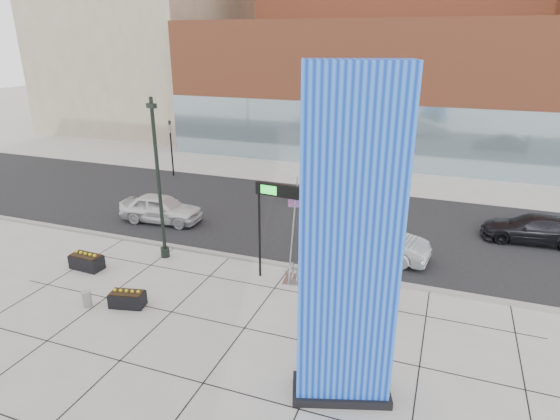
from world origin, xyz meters
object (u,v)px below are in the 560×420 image
(car_silver_mid, at_px, (375,241))
(car_white_west, at_px, (161,208))
(public_art_sculpture, at_px, (309,256))
(concrete_bollard, at_px, (87,299))
(overhead_street_sign, at_px, (276,198))
(lamp_post, at_px, (160,196))
(blue_pylon, at_px, (348,254))

(car_silver_mid, bearing_deg, car_white_west, 94.86)
(public_art_sculpture, bearing_deg, concrete_bollard, -154.53)
(overhead_street_sign, bearing_deg, car_silver_mid, 50.10)
(public_art_sculpture, height_order, overhead_street_sign, public_art_sculpture)
(lamp_post, bearing_deg, car_white_west, 125.36)
(public_art_sculpture, distance_m, car_silver_mid, 4.05)
(public_art_sculpture, distance_m, concrete_bollard, 8.82)
(overhead_street_sign, bearing_deg, public_art_sculpture, 13.57)
(public_art_sculpture, distance_m, car_white_west, 10.40)
(blue_pylon, bearing_deg, car_white_west, 124.35)
(blue_pylon, bearing_deg, car_silver_mid, 75.95)
(blue_pylon, xyz_separation_m, lamp_post, (-9.82, 6.01, -1.45))
(concrete_bollard, distance_m, car_silver_mid, 12.58)
(overhead_street_sign, bearing_deg, blue_pylon, -48.71)
(lamp_post, xyz_separation_m, car_white_west, (-2.67, 3.76, -2.24))
(concrete_bollard, relative_size, overhead_street_sign, 0.16)
(concrete_bollard, distance_m, car_white_west, 8.85)
(concrete_bollard, bearing_deg, lamp_post, 85.83)
(public_art_sculpture, xyz_separation_m, concrete_bollard, (-7.37, -4.76, -0.88))
(lamp_post, bearing_deg, overhead_street_sign, -2.06)
(public_art_sculpture, xyz_separation_m, car_white_west, (-9.69, 3.76, -0.43))
(lamp_post, bearing_deg, concrete_bollard, -94.17)
(car_white_west, bearing_deg, concrete_bollard, -168.97)
(car_white_west, bearing_deg, overhead_street_sign, -119.72)
(concrete_bollard, xyz_separation_m, overhead_street_sign, (5.97, 4.57, 3.32))
(lamp_post, relative_size, car_silver_mid, 1.51)
(public_art_sculpture, bearing_deg, car_white_west, 151.37)
(lamp_post, distance_m, concrete_bollard, 5.48)
(concrete_bollard, height_order, car_silver_mid, car_silver_mid)
(car_silver_mid, bearing_deg, overhead_street_sign, 141.43)
(lamp_post, height_order, overhead_street_sign, lamp_post)
(lamp_post, relative_size, overhead_street_sign, 1.74)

